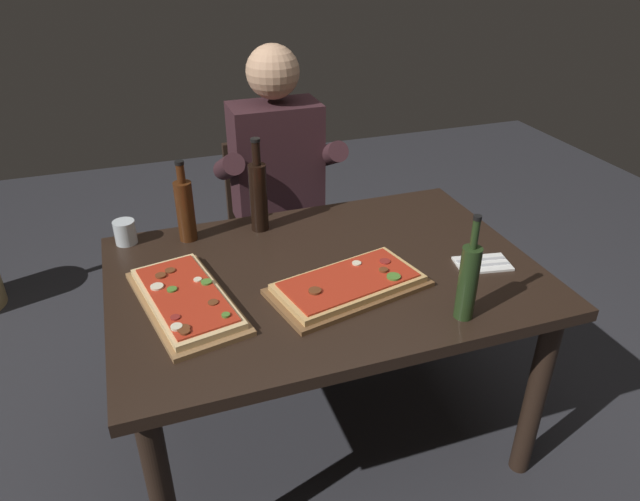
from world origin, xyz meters
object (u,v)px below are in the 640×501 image
object	(u,v)px
dining_table	(325,294)
oil_bottle_amber	(468,280)
pizza_rectangular_left	(186,299)
vinegar_bottle_green	(185,209)
wine_bottle_dark	(258,194)
tumbler_near_camera	(125,232)
pizza_rectangular_front	(349,285)
seated_diner	(280,185)
diner_chair	(275,225)

from	to	relation	value
dining_table	oil_bottle_amber	bearing A→B (deg)	-51.25
pizza_rectangular_left	vinegar_bottle_green	xyz separation A→B (m)	(0.07, 0.42, 0.10)
vinegar_bottle_green	wine_bottle_dark	bearing A→B (deg)	-1.49
vinegar_bottle_green	tumbler_near_camera	world-z (taller)	vinegar_bottle_green
dining_table	wine_bottle_dark	world-z (taller)	wine_bottle_dark
dining_table	wine_bottle_dark	size ratio (longest dim) A/B	3.96
dining_table	wine_bottle_dark	xyz separation A→B (m)	(-0.13, 0.36, 0.24)
pizza_rectangular_front	seated_diner	xyz separation A→B (m)	(0.02, 0.87, -0.02)
pizza_rectangular_front	dining_table	bearing A→B (deg)	103.34
pizza_rectangular_front	pizza_rectangular_left	size ratio (longest dim) A/B	1.01
pizza_rectangular_left	seated_diner	distance (m)	0.94
oil_bottle_amber	tumbler_near_camera	xyz separation A→B (m)	(-0.91, 0.79, -0.08)
oil_bottle_amber	tumbler_near_camera	world-z (taller)	oil_bottle_amber
pizza_rectangular_front	oil_bottle_amber	xyz separation A→B (m)	(0.27, -0.24, 0.10)
pizza_rectangular_front	tumbler_near_camera	distance (m)	0.85
oil_bottle_amber	diner_chair	size ratio (longest dim) A/B	0.38
oil_bottle_amber	diner_chair	xyz separation A→B (m)	(-0.25, 1.23, -0.38)
wine_bottle_dark	seated_diner	distance (m)	0.44
seated_diner	wine_bottle_dark	bearing A→B (deg)	-115.86
dining_table	tumbler_near_camera	distance (m)	0.75
dining_table	pizza_rectangular_left	xyz separation A→B (m)	(-0.46, -0.05, 0.12)
dining_table	seated_diner	distance (m)	0.74
wine_bottle_dark	vinegar_bottle_green	bearing A→B (deg)	178.51
pizza_rectangular_left	vinegar_bottle_green	world-z (taller)	vinegar_bottle_green
diner_chair	tumbler_near_camera	bearing A→B (deg)	-146.30
diner_chair	dining_table	bearing A→B (deg)	-93.35
pizza_rectangular_front	seated_diner	distance (m)	0.87
wine_bottle_dark	seated_diner	size ratio (longest dim) A/B	0.27
tumbler_near_camera	seated_diner	world-z (taller)	seated_diner
wine_bottle_dark	diner_chair	xyz separation A→B (m)	(0.18, 0.49, -0.40)
pizza_rectangular_left	vinegar_bottle_green	distance (m)	0.44
pizza_rectangular_front	vinegar_bottle_green	distance (m)	0.67
pizza_rectangular_front	oil_bottle_amber	bearing A→B (deg)	-41.75
pizza_rectangular_left	tumbler_near_camera	distance (m)	0.49
oil_bottle_amber	dining_table	bearing A→B (deg)	128.75
dining_table	oil_bottle_amber	world-z (taller)	oil_bottle_amber
oil_bottle_amber	seated_diner	xyz separation A→B (m)	(-0.25, 1.11, -0.12)
oil_bottle_amber	tumbler_near_camera	bearing A→B (deg)	139.18
dining_table	pizza_rectangular_left	distance (m)	0.48
wine_bottle_dark	oil_bottle_amber	distance (m)	0.85
pizza_rectangular_left	wine_bottle_dark	size ratio (longest dim) A/B	1.50
dining_table	oil_bottle_amber	xyz separation A→B (m)	(0.30, -0.37, 0.22)
diner_chair	wine_bottle_dark	bearing A→B (deg)	-110.12
wine_bottle_dark	oil_bottle_amber	world-z (taller)	wine_bottle_dark
wine_bottle_dark	pizza_rectangular_front	bearing A→B (deg)	-72.00
oil_bottle_amber	diner_chair	bearing A→B (deg)	101.44
dining_table	pizza_rectangular_front	distance (m)	0.18
dining_table	tumbler_near_camera	bearing A→B (deg)	145.91
dining_table	tumbler_near_camera	xyz separation A→B (m)	(-0.61, 0.41, 0.14)
vinegar_bottle_green	seated_diner	xyz separation A→B (m)	(0.45, 0.36, -0.12)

